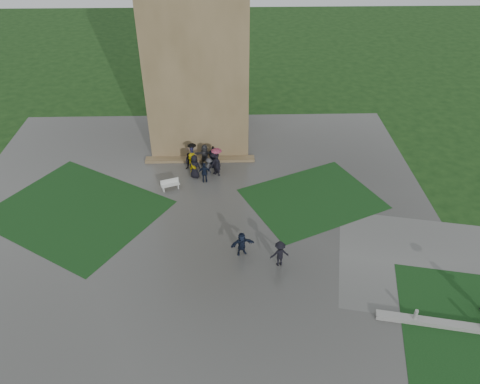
{
  "coord_description": "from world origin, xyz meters",
  "views": [
    {
      "loc": [
        2.46,
        -22.55,
        20.39
      ],
      "look_at": [
        3.15,
        4.34,
        1.2
      ],
      "focal_mm": 35.0,
      "sensor_mm": 36.0,
      "label": 1
    }
  ],
  "objects_px": {
    "tower": "(197,35)",
    "bench": "(170,184)",
    "pedestrian_near": "(280,254)",
    "pedestrian_mid": "(242,244)"
  },
  "relations": [
    {
      "from": "pedestrian_near",
      "to": "pedestrian_mid",
      "type": "bearing_deg",
      "value": -34.43
    },
    {
      "from": "tower",
      "to": "pedestrian_near",
      "type": "xyz_separation_m",
      "value": [
        5.4,
        -16.74,
        -8.1
      ]
    },
    {
      "from": "bench",
      "to": "pedestrian_near",
      "type": "distance_m",
      "value": 11.17
    },
    {
      "from": "bench",
      "to": "pedestrian_near",
      "type": "xyz_separation_m",
      "value": [
        7.47,
        -8.29,
        0.47
      ]
    },
    {
      "from": "bench",
      "to": "pedestrian_mid",
      "type": "bearing_deg",
      "value": -73.98
    },
    {
      "from": "bench",
      "to": "pedestrian_mid",
      "type": "distance_m",
      "value": 8.93
    },
    {
      "from": "pedestrian_mid",
      "to": "pedestrian_near",
      "type": "xyz_separation_m",
      "value": [
        2.28,
        -1.03,
        0.06
      ]
    },
    {
      "from": "tower",
      "to": "bench",
      "type": "relative_size",
      "value": 12.37
    },
    {
      "from": "pedestrian_mid",
      "to": "tower",
      "type": "bearing_deg",
      "value": 84.53
    },
    {
      "from": "bench",
      "to": "tower",
      "type": "bearing_deg",
      "value": 56.72
    }
  ]
}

